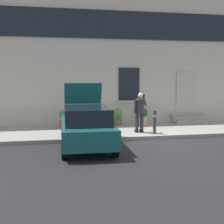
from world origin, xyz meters
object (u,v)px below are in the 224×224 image
Objects in this scene: hatchback_car_teal at (86,126)px; planter_terracotta at (63,118)px; bollard_near_person at (155,121)px; planter_cream at (143,115)px; person_on_phone at (140,110)px; planter_olive at (118,116)px.

hatchback_car_teal is 4.77× the size of planter_terracotta.
bollard_near_person is 2.74m from planter_cream.
bollard_near_person is at bearing -33.40° from planter_terracotta.
planter_cream is (4.07, 0.25, 0.00)m from planter_terracotta.
planter_cream is at bearing 59.53° from person_on_phone.
person_on_phone is (2.52, 1.85, 0.35)m from hatchback_car_teal.
planter_cream is (0.86, 2.30, -0.54)m from person_on_phone.
bollard_near_person is 1.22× the size of planter_cream.
bollard_near_person reaches higher than planter_olive.
planter_olive is at bearing 111.25° from bollard_near_person.
planter_terracotta and planter_cream have the same top height.
bollard_near_person is at bearing -48.39° from person_on_phone.
planter_cream is (0.33, 2.72, -0.11)m from bollard_near_person.
person_on_phone reaches higher than planter_olive.
bollard_near_person is at bearing -68.75° from planter_olive.
bollard_near_person reaches higher than planter_cream.
hatchback_car_teal is 4.77× the size of planter_olive.
person_on_phone is 2.03× the size of planter_cream.
hatchback_car_teal reaches higher than planter_cream.
planter_olive is (-1.02, 2.62, -0.11)m from bollard_near_person.
person_on_phone is (-0.53, 0.42, 0.44)m from bollard_near_person.
planter_terracotta is (-3.21, 2.04, -0.54)m from person_on_phone.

